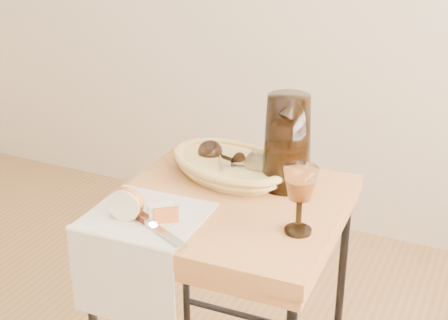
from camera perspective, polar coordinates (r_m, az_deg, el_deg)
The scene contains 10 objects.
side_table at distance 1.81m, azimuth 0.28°, elevation -14.07°, with size 0.58×0.58×0.74m, color brown, non-canonical shape.
tea_towel at distance 1.55m, azimuth -7.05°, elevation -5.02°, with size 0.28×0.25×0.01m, color white.
bread_basket at distance 1.74m, azimuth 0.46°, elevation -0.65°, with size 0.33×0.23×0.05m, color tan, non-canonical shape.
goblet_lying_a at distance 1.76m, azimuth -0.19°, elevation 0.33°, with size 0.12×0.07×0.07m, color #31201A, non-canonical shape.
goblet_lying_b at distance 1.70m, azimuth 1.67°, elevation -0.40°, with size 0.13×0.08×0.08m, color white, non-canonical shape.
pitcher at distance 1.65m, azimuth 5.74°, elevation 1.63°, with size 0.17×0.25×0.29m, color black, non-canonical shape.
wine_goblet at distance 1.44m, azimuth 6.84°, elevation -3.62°, with size 0.08×0.08×0.17m, color white, non-canonical shape.
apple_half at distance 1.53m, azimuth -8.75°, elevation -3.77°, with size 0.09×0.04×0.08m, color red.
apple_wedge at distance 1.51m, azimuth -5.71°, elevation -4.71°, with size 0.06×0.03×0.04m, color #F2E7C2.
table_knife at distance 1.49m, azimuth -6.45°, elevation -5.77°, with size 0.23×0.02×0.02m, color silver, non-canonical shape.
Camera 1 is at (0.96, -0.79, 1.47)m, focal length 50.59 mm.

